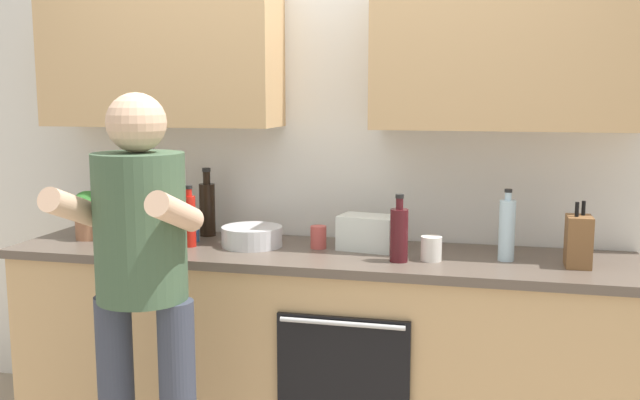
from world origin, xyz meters
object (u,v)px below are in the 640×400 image
object	(u,v)px
bottle_wine	(399,234)
bottle_oil	(132,224)
bottle_soda	(161,226)
potted_herb	(88,213)
bottle_hotsauce	(189,220)
cup_tea	(191,231)
cup_coffee	(431,249)
knife_block	(578,241)
bottle_water	(507,229)
bottle_soy	(207,208)
mixing_bowl	(252,236)
grocery_bag_produce	(368,233)
bottle_vinegar	(141,207)
cup_ceramic	(318,237)
person_standing	(141,270)

from	to	relation	value
bottle_wine	bottle_oil	world-z (taller)	bottle_wine
bottle_soda	potted_herb	xyz separation A→B (m)	(-0.48, 0.19, 0.01)
bottle_hotsauce	potted_herb	xyz separation A→B (m)	(-0.55, 0.04, 0.00)
cup_tea	cup_coffee	size ratio (longest dim) A/B	0.94
bottle_wine	knife_block	bearing A→B (deg)	6.50
bottle_water	bottle_oil	size ratio (longest dim) A/B	1.39
bottle_soy	cup_tea	bearing A→B (deg)	-100.04
bottle_hotsauce	cup_tea	xyz separation A→B (m)	(-0.04, 0.11, -0.08)
bottle_hotsauce	mixing_bowl	world-z (taller)	bottle_hotsauce
bottle_soy	knife_block	bearing A→B (deg)	-8.26
bottle_water	grocery_bag_produce	distance (m)	0.62
potted_herb	grocery_bag_produce	world-z (taller)	potted_herb
bottle_soda	cup_tea	bearing A→B (deg)	83.63
cup_tea	grocery_bag_produce	distance (m)	0.87
cup_coffee	mixing_bowl	size ratio (longest dim) A/B	0.37
knife_block	bottle_hotsauce	bearing A→B (deg)	-179.73
bottle_wine	bottle_vinegar	distance (m)	1.38
bottle_oil	cup_ceramic	xyz separation A→B (m)	(0.89, 0.10, -0.04)
cup_tea	potted_herb	world-z (taller)	potted_herb
potted_herb	person_standing	bearing A→B (deg)	-47.17
potted_herb	cup_coffee	bearing A→B (deg)	-2.40
bottle_hotsauce	cup_ceramic	xyz separation A→B (m)	(0.59, 0.10, -0.08)
potted_herb	bottle_vinegar	bearing A→B (deg)	42.39
mixing_bowl	bottle_soda	bearing A→B (deg)	-148.05
bottle_water	cup_tea	bearing A→B (deg)	177.70
mixing_bowl	grocery_bag_produce	distance (m)	0.54
bottle_soy	bottle_vinegar	distance (m)	0.35
bottle_soda	bottle_oil	distance (m)	0.27
bottle_hotsauce	cup_ceramic	size ratio (longest dim) A/B	2.76
bottle_water	cup_coffee	size ratio (longest dim) A/B	2.94
bottle_vinegar	bottle_water	bearing A→B (deg)	-5.36
bottle_oil	bottle_wine	bearing A→B (deg)	-3.45
potted_herb	cup_tea	bearing A→B (deg)	7.41
bottle_soy	cup_tea	distance (m)	0.18
cup_tea	cup_coffee	world-z (taller)	cup_coffee
bottle_soy	knife_block	size ratio (longest dim) A/B	1.26
bottle_soy	bottle_oil	bearing A→B (deg)	-137.28
cup_coffee	person_standing	bearing A→B (deg)	-148.71
bottle_wine	bottle_soy	bearing A→B (deg)	161.58
bottle_oil	bottle_hotsauce	bearing A→B (deg)	-0.50
potted_herb	bottle_wine	bearing A→B (deg)	-4.43
bottle_oil	potted_herb	bearing A→B (deg)	170.73
knife_block	potted_herb	size ratio (longest dim) A/B	1.14
cup_tea	cup_ceramic	xyz separation A→B (m)	(0.63, -0.01, 0.00)
bottle_soy	bottle_oil	distance (m)	0.38
cup_tea	knife_block	world-z (taller)	knife_block
bottle_hotsauce	knife_block	xyz separation A→B (m)	(1.72, 0.01, -0.02)
grocery_bag_produce	mixing_bowl	bearing A→B (deg)	-174.14
knife_block	bottle_soda	bearing A→B (deg)	-175.06
cup_coffee	knife_block	distance (m)	0.60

